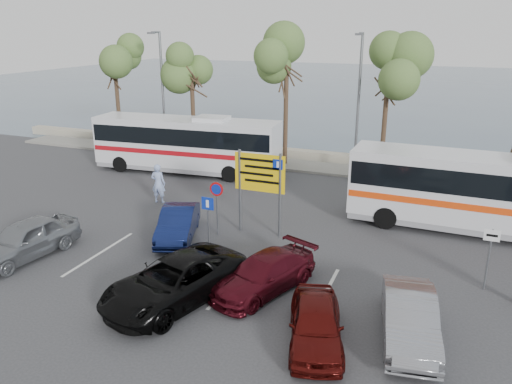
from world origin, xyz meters
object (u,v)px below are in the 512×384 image
at_px(street_lamp_right, 358,97).
at_px(suv_black, 175,281).
at_px(street_lamp_left, 162,88).
at_px(car_blue, 178,223).
at_px(direction_sign, 260,179).
at_px(coach_bus_left, 187,146).
at_px(car_maroon, 264,274).
at_px(car_silver_a, 25,239).
at_px(car_red, 316,323).
at_px(coach_bus_right, 489,197).
at_px(car_silver_b, 410,318).
at_px(pedestrian_near, 158,183).

relative_size(street_lamp_right, suv_black, 1.56).
height_order(street_lamp_left, car_blue, street_lamp_left).
xyz_separation_m(direction_sign, suv_black, (-0.50, -6.16, -1.72)).
distance_m(coach_bus_left, suv_black, 15.04).
relative_size(coach_bus_left, car_maroon, 2.70).
bearing_deg(street_lamp_right, car_blue, -112.59).
relative_size(street_lamp_left, street_lamp_right, 1.00).
bearing_deg(car_maroon, suv_black, -123.98).
height_order(direction_sign, car_silver_a, direction_sign).
xyz_separation_m(street_lamp_left, street_lamp_right, (13.00, 0.00, 0.00)).
bearing_deg(car_blue, suv_black, -81.16).
height_order(coach_bus_left, car_maroon, coach_bus_left).
relative_size(direction_sign, suv_black, 0.70).
relative_size(direction_sign, car_red, 0.99).
height_order(coach_bus_right, suv_black, coach_bus_right).
bearing_deg(car_red, coach_bus_left, 113.98).
distance_m(street_lamp_left, car_red, 23.23).
xyz_separation_m(coach_bus_right, car_silver_a, (-16.43, -9.05, -0.93)).
distance_m(coach_bus_left, car_silver_b, 19.05).
bearing_deg(street_lamp_right, car_maroon, -90.39).
bearing_deg(coach_bus_right, car_silver_a, -151.15).
relative_size(coach_bus_right, car_red, 3.16).
xyz_separation_m(suv_black, pedestrian_near, (-5.65, 7.96, 0.29)).
bearing_deg(street_lamp_right, direction_sign, -100.94).
bearing_deg(car_silver_b, coach_bus_right, 66.45).
bearing_deg(coach_bus_right, car_red, -114.40).
relative_size(street_lamp_left, car_red, 2.20).
bearing_deg(street_lamp_right, coach_bus_right, -44.10).
xyz_separation_m(coach_bus_right, car_maroon, (-7.06, -8.07, -1.05)).
xyz_separation_m(direction_sign, car_silver_a, (-7.48, -5.48, -1.70)).
bearing_deg(car_silver_a, car_red, 1.87).
relative_size(car_silver_a, car_red, 1.18).
bearing_deg(street_lamp_left, coach_bus_left, -42.41).
height_order(street_lamp_right, pedestrian_near, street_lamp_right).
relative_size(street_lamp_left, pedestrian_near, 4.00).
height_order(street_lamp_left, car_silver_b, street_lamp_left).
distance_m(street_lamp_right, car_silver_b, 17.00).
height_order(coach_bus_left, car_silver_b, coach_bus_left).
bearing_deg(coach_bus_right, car_silver_b, -103.93).
xyz_separation_m(coach_bus_right, suv_black, (-9.46, -9.73, -0.95)).
xyz_separation_m(direction_sign, car_blue, (-3.00, -1.70, -1.79)).
height_order(car_maroon, car_red, car_red).
bearing_deg(direction_sign, street_lamp_left, 136.83).
xyz_separation_m(direction_sign, pedestrian_near, (-6.15, 1.80, -1.43)).
distance_m(direction_sign, car_silver_a, 9.42).
distance_m(car_blue, car_red, 8.85).
bearing_deg(car_silver_a, suv_black, 2.22).
bearing_deg(pedestrian_near, car_maroon, 133.57).
bearing_deg(pedestrian_near, car_red, 132.48).
relative_size(street_lamp_right, direction_sign, 2.23).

